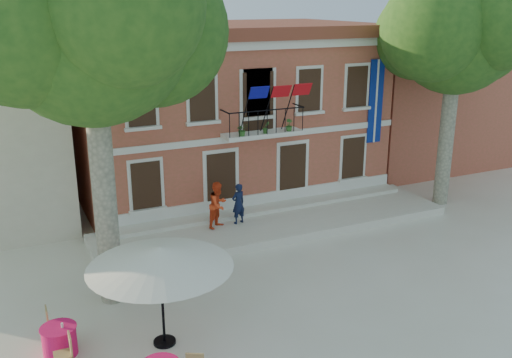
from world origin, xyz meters
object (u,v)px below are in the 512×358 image
object	(u,v)px
pedestrian_navy	(238,204)
plane_tree_east	(457,35)
plane_tree_west	(90,24)
cafe_table_0	(59,340)
pedestrian_orange	(218,205)
patio_umbrella	(160,257)

from	to	relation	value
pedestrian_navy	plane_tree_east	bearing A→B (deg)	159.72
plane_tree_west	cafe_table_0	world-z (taller)	plane_tree_west
pedestrian_orange	pedestrian_navy	bearing A→B (deg)	-29.33
plane_tree_east	patio_umbrella	distance (m)	15.67
pedestrian_navy	pedestrian_orange	xyz separation A→B (m)	(-0.83, -0.04, 0.09)
patio_umbrella	cafe_table_0	xyz separation A→B (m)	(-2.50, 0.63, -2.02)
plane_tree_west	pedestrian_navy	world-z (taller)	plane_tree_west
plane_tree_west	pedestrian_orange	bearing A→B (deg)	34.91
patio_umbrella	pedestrian_orange	distance (m)	7.36
plane_tree_west	pedestrian_navy	distance (m)	9.34
pedestrian_navy	cafe_table_0	bearing A→B (deg)	22.34
cafe_table_0	plane_tree_west	bearing A→B (deg)	51.83
plane_tree_west	plane_tree_east	world-z (taller)	plane_tree_west
plane_tree_west	patio_umbrella	xyz separation A→B (m)	(0.75, -2.86, -5.46)
plane_tree_east	pedestrian_navy	bearing A→B (deg)	174.70
pedestrian_navy	cafe_table_0	size ratio (longest dim) A/B	0.82
pedestrian_orange	cafe_table_0	xyz separation A→B (m)	(-6.41, -5.48, -0.76)
patio_umbrella	cafe_table_0	size ratio (longest dim) A/B	1.90
pedestrian_orange	cafe_table_0	distance (m)	8.46
pedestrian_orange	cafe_table_0	bearing A→B (deg)	-171.61
plane_tree_west	plane_tree_east	xyz separation A→B (m)	(14.72, 2.43, -0.74)
pedestrian_navy	cafe_table_0	world-z (taller)	pedestrian_navy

